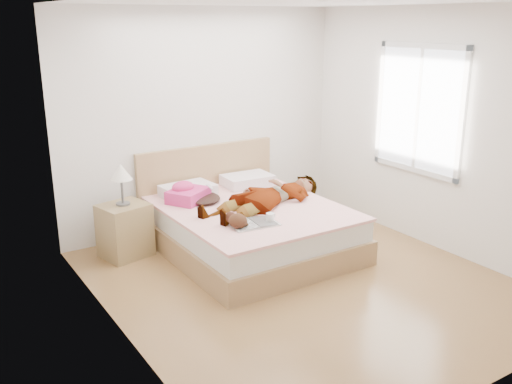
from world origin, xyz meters
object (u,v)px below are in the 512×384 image
at_px(magazine, 253,224).
at_px(plush_toy, 237,220).
at_px(phone, 210,187).
at_px(towel, 187,193).
at_px(nightstand, 125,226).
at_px(woman, 267,193).
at_px(bed, 247,225).
at_px(coffee_mug, 270,217).

distance_m(magazine, plush_toy, 0.20).
xyz_separation_m(phone, plush_toy, (-0.19, -0.89, -0.09)).
bearing_deg(towel, plush_toy, -87.99).
bearing_deg(plush_toy, nightstand, 124.74).
bearing_deg(towel, nightstand, 174.64).
bearing_deg(phone, towel, 134.50).
height_order(towel, plush_toy, towel).
bearing_deg(plush_toy, phone, 78.11).
xyz_separation_m(woman, magazine, (-0.50, -0.50, -0.11)).
height_order(phone, towel, towel).
relative_size(phone, towel, 0.16).
bearing_deg(phone, magazine, -105.94).
relative_size(bed, plush_toy, 7.45).
relative_size(woman, nightstand, 1.69).
distance_m(towel, nightstand, 0.76).
relative_size(towel, plush_toy, 1.97).
distance_m(woman, phone, 0.64).
xyz_separation_m(woman, phone, (-0.50, 0.40, 0.05)).
bearing_deg(magazine, coffee_mug, -9.00).
height_order(woman, bed, bed).
distance_m(woman, magazine, 0.72).
bearing_deg(nightstand, phone, -11.69).
xyz_separation_m(woman, towel, (-0.72, 0.53, -0.03)).
distance_m(phone, coffee_mug, 0.95).
xyz_separation_m(bed, nightstand, (-1.21, 0.52, 0.06)).
bearing_deg(bed, coffee_mug, -99.18).
bearing_deg(magazine, bed, 64.03).
bearing_deg(nightstand, towel, -5.36).
bearing_deg(towel, coffee_mug, -69.13).
xyz_separation_m(bed, plush_toy, (-0.46, -0.56, 0.31)).
distance_m(woman, bed, 0.42).
bearing_deg(plush_toy, woman, 35.30).
bearing_deg(nightstand, coffee_mug, -45.20).
relative_size(bed, coffee_mug, 16.72).
relative_size(woman, phone, 19.75).
relative_size(phone, coffee_mug, 0.70).
bearing_deg(phone, coffee_mug, -94.84).
distance_m(phone, bed, 0.59).
height_order(coffee_mug, nightstand, nightstand).
bearing_deg(towel, woman, -36.10).
bearing_deg(woman, bed, -124.10).
distance_m(phone, nightstand, 1.01).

